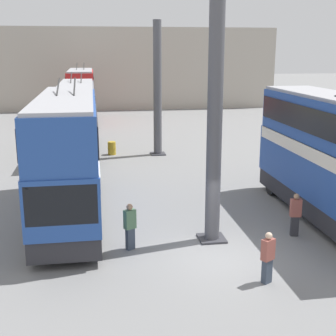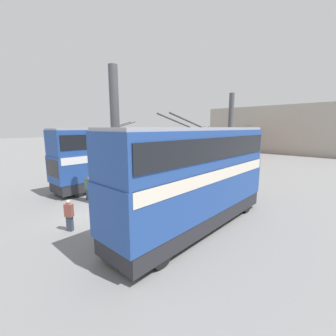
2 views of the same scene
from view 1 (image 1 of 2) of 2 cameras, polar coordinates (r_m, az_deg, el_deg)
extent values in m
plane|color=slate|center=(16.81, 6.82, -10.88)|extent=(240.00, 240.00, 0.00)
cube|color=#A8A093|center=(56.62, -4.79, 11.91)|extent=(0.50, 36.00, 9.63)
cylinder|color=#4C4C51|center=(17.08, 5.70, 5.39)|extent=(0.56, 0.56, 9.00)
cube|color=#333338|center=(18.30, 5.35, -8.54)|extent=(1.01, 1.01, 0.08)
cylinder|color=#4C4C51|center=(31.94, -1.29, 9.58)|extent=(0.56, 0.56, 9.00)
cube|color=#333338|center=(32.61, -1.25, 1.75)|extent=(1.01, 1.01, 0.08)
cylinder|color=black|center=(24.87, 17.07, -1.71)|extent=(1.07, 0.30, 1.07)
cylinder|color=black|center=(24.03, 12.56, -1.96)|extent=(1.07, 0.30, 1.07)
cube|color=#28282D|center=(20.99, 19.21, -4.38)|extent=(10.53, 2.45, 0.79)
cube|color=#234793|center=(20.58, 19.55, -0.38)|extent=(10.74, 2.50, 2.24)
cube|color=silver|center=(20.39, 19.75, 1.91)|extent=(10.42, 2.54, 0.55)
cube|color=black|center=(25.20, 13.92, 3.13)|extent=(0.12, 2.30, 1.43)
cylinder|color=black|center=(17.09, -8.73, -8.59)|extent=(1.05, 0.30, 1.05)
cylinder|color=black|center=(17.23, -15.81, -8.80)|extent=(1.05, 0.30, 1.05)
cylinder|color=black|center=(24.24, -8.92, -1.68)|extent=(1.05, 0.30, 1.05)
cylinder|color=black|center=(24.34, -13.87, -1.86)|extent=(1.05, 0.30, 1.05)
cube|color=#28282D|center=(20.70, -11.77, -4.14)|extent=(10.35, 2.45, 0.79)
cube|color=#234793|center=(20.30, -11.97, -0.31)|extent=(10.56, 2.50, 2.08)
cube|color=white|center=(20.13, -12.09, 1.80)|extent=(10.24, 2.54, 0.55)
cube|color=#234793|center=(19.90, -12.27, 5.33)|extent=(10.45, 2.42, 1.96)
cube|color=black|center=(19.89, -12.29, 5.61)|extent=(10.14, 2.51, 1.08)
cube|color=#9E9EA3|center=(19.77, -12.43, 8.33)|extent=(10.35, 2.25, 0.14)
cube|color=black|center=(15.24, -12.89, -4.44)|extent=(0.12, 2.30, 1.33)
cylinder|color=#282828|center=(21.04, -11.33, 9.71)|extent=(2.35, 0.07, 0.65)
cylinder|color=#282828|center=(21.07, -13.26, 9.62)|extent=(2.35, 0.07, 0.65)
cylinder|color=black|center=(29.80, -8.99, 1.21)|extent=(0.93, 0.30, 0.93)
cylinder|color=black|center=(29.88, -13.02, 1.05)|extent=(0.93, 0.30, 0.93)
cylinder|color=black|center=(37.12, -9.06, 3.79)|extent=(0.93, 0.30, 0.93)
cylinder|color=black|center=(37.18, -12.30, 3.66)|extent=(0.93, 0.30, 0.93)
cube|color=#28282D|center=(33.53, -10.84, 2.89)|extent=(10.26, 2.45, 0.76)
cube|color=slate|center=(33.29, -10.95, 5.25)|extent=(10.47, 2.50, 2.04)
cube|color=yellow|center=(33.19, -11.01, 6.52)|extent=(10.16, 2.54, 0.55)
cube|color=slate|center=(33.06, -11.10, 8.42)|extent=(10.37, 2.42, 1.66)
cube|color=black|center=(33.05, -11.11, 8.56)|extent=(10.05, 2.51, 0.91)
cube|color=#9E9EA3|center=(32.98, -11.18, 9.97)|extent=(10.26, 2.25, 0.14)
cube|color=black|center=(28.16, -11.26, 4.03)|extent=(0.12, 2.30, 1.30)
cylinder|color=#282828|center=(34.26, -10.54, 10.76)|extent=(2.35, 0.07, 0.65)
cylinder|color=#282828|center=(34.28, -11.73, 10.70)|extent=(2.35, 0.07, 0.65)
cylinder|color=black|center=(44.45, -9.11, 5.54)|extent=(0.99, 0.30, 0.99)
cylinder|color=black|center=(44.50, -11.83, 5.43)|extent=(0.99, 0.30, 0.99)
cylinder|color=black|center=(50.82, -9.14, 6.62)|extent=(0.99, 0.30, 0.99)
cylinder|color=black|center=(50.87, -11.52, 6.52)|extent=(0.99, 0.30, 0.99)
cube|color=#28282D|center=(47.72, -10.40, 6.28)|extent=(9.25, 2.45, 0.77)
cube|color=red|center=(47.54, -10.48, 8.10)|extent=(9.43, 2.50, 2.28)
cube|color=yellow|center=(47.46, -10.53, 9.13)|extent=(9.15, 2.54, 0.55)
cube|color=red|center=(47.37, -10.60, 10.50)|extent=(9.34, 2.42, 1.72)
cube|color=black|center=(47.37, -10.60, 10.60)|extent=(9.06, 2.51, 0.94)
cube|color=#9E9EA3|center=(47.33, -10.65, 11.62)|extent=(9.25, 2.25, 0.14)
cube|color=black|center=(42.89, -10.62, 7.75)|extent=(0.12, 2.30, 1.46)
cylinder|color=#282828|center=(48.48, -10.21, 12.12)|extent=(2.35, 0.07, 0.65)
cylinder|color=#282828|center=(48.50, -11.06, 12.08)|extent=(2.35, 0.07, 0.65)
cube|color=#384251|center=(17.30, -4.63, -8.60)|extent=(0.32, 0.36, 0.81)
cube|color=#4C7051|center=(17.02, -4.68, -6.24)|extent=(0.41, 0.48, 0.71)
sphere|color=#A37A5B|center=(16.86, -4.71, -4.75)|extent=(0.23, 0.23, 0.23)
cube|color=#384251|center=(15.27, 11.96, -12.19)|extent=(0.32, 0.36, 0.78)
cube|color=#934C42|center=(14.96, 12.11, -9.68)|extent=(0.42, 0.48, 0.68)
sphere|color=beige|center=(14.78, 12.20, -8.08)|extent=(0.22, 0.22, 0.22)
cube|color=#2D2D33|center=(19.10, 15.17, -6.83)|extent=(0.25, 0.33, 0.80)
cube|color=#934C42|center=(18.85, 15.32, -4.71)|extent=(0.31, 0.46, 0.70)
sphere|color=#A37A5B|center=(18.71, 15.41, -3.37)|extent=(0.23, 0.23, 0.23)
cylinder|color=#B28E23|center=(32.67, -6.86, 2.42)|extent=(0.55, 0.55, 0.91)
cylinder|color=#B28E23|center=(32.67, -6.86, 2.42)|extent=(0.58, 0.58, 0.04)
camera|label=2|loc=(18.27, 54.36, 2.69)|focal=24.00mm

